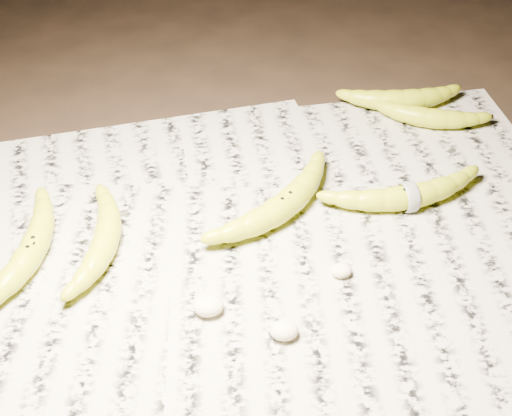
{
  "coord_description": "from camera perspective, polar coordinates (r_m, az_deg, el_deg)",
  "views": [
    {
      "loc": [
        -0.11,
        -0.68,
        0.68
      ],
      "look_at": [
        -0.02,
        0.04,
        0.05
      ],
      "focal_mm": 50.0,
      "sensor_mm": 36.0,
      "label": 1
    }
  ],
  "objects": [
    {
      "name": "flesh_chunk_a",
      "position": [
        0.88,
        -3.84,
        -7.65
      ],
      "size": [
        0.04,
        0.03,
        0.02
      ],
      "primitive_type": "ellipsoid",
      "color": "beige",
      "rests_on": "newspaper_patch"
    },
    {
      "name": "banana_left_a",
      "position": [
        0.98,
        -17.59,
        -3.18
      ],
      "size": [
        0.12,
        0.22,
        0.04
      ],
      "primitive_type": null,
      "rotation": [
        0.0,
        0.0,
        1.28
      ],
      "color": "gold",
      "rests_on": "newspaper_patch"
    },
    {
      "name": "newspaper_patch",
      "position": [
        0.99,
        1.16,
        -1.93
      ],
      "size": [
        0.9,
        0.7,
        0.01
      ],
      "primitive_type": "cube",
      "color": "#AFA896",
      "rests_on": "ground"
    },
    {
      "name": "banana_left_b",
      "position": [
        0.98,
        -11.93,
        -2.3
      ],
      "size": [
        0.09,
        0.19,
        0.04
      ],
      "primitive_type": null,
      "rotation": [
        0.0,
        0.0,
        1.4
      ],
      "color": "gold",
      "rests_on": "newspaper_patch"
    },
    {
      "name": "banana_upper_a",
      "position": [
        1.22,
        13.55,
        7.2
      ],
      "size": [
        0.18,
        0.11,
        0.03
      ],
      "primitive_type": null,
      "rotation": [
        0.0,
        0.0,
        -0.39
      ],
      "color": "gold",
      "rests_on": "newspaper_patch"
    },
    {
      "name": "ground",
      "position": [
        0.97,
        1.51,
        -3.6
      ],
      "size": [
        3.0,
        3.0,
        0.0
      ],
      "primitive_type": "plane",
      "color": "black",
      "rests_on": "ground"
    },
    {
      "name": "flesh_chunk_b",
      "position": [
        0.86,
        2.28,
        -9.59
      ],
      "size": [
        0.03,
        0.03,
        0.02
      ],
      "primitive_type": "ellipsoid",
      "color": "beige",
      "rests_on": "newspaper_patch"
    },
    {
      "name": "banana_center",
      "position": [
        1.0,
        2.32,
        0.39
      ],
      "size": [
        0.21,
        0.19,
        0.04
      ],
      "primitive_type": null,
      "rotation": [
        0.0,
        0.0,
        0.71
      ],
      "color": "gold",
      "rests_on": "newspaper_patch"
    },
    {
      "name": "flesh_chunk_c",
      "position": [
        0.93,
        6.86,
        -4.82
      ],
      "size": [
        0.03,
        0.02,
        0.02
      ],
      "primitive_type": "ellipsoid",
      "color": "beige",
      "rests_on": "newspaper_patch"
    },
    {
      "name": "banana_upper_b",
      "position": [
        1.25,
        11.63,
        8.58
      ],
      "size": [
        0.18,
        0.07,
        0.04
      ],
      "primitive_type": null,
      "rotation": [
        0.0,
        0.0,
        -0.06
      ],
      "color": "gold",
      "rests_on": "newspaper_patch"
    },
    {
      "name": "measuring_tape",
      "position": [
        1.04,
        12.12,
        1.03
      ],
      "size": [
        0.01,
        0.05,
        0.05
      ],
      "primitive_type": "torus",
      "rotation": [
        0.0,
        1.57,
        0.12
      ],
      "color": "white",
      "rests_on": "newspaper_patch"
    },
    {
      "name": "banana_taped",
      "position": [
        1.04,
        12.12,
        1.03
      ],
      "size": [
        0.22,
        0.09,
        0.04
      ],
      "primitive_type": null,
      "rotation": [
        0.0,
        0.0,
        0.12
      ],
      "color": "gold",
      "rests_on": "newspaper_patch"
    }
  ]
}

